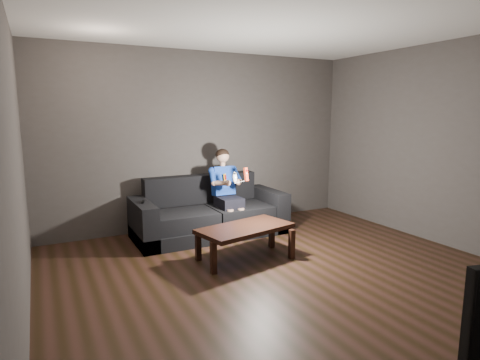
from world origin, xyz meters
TOP-DOWN VIEW (x-y plane):
  - floor at (0.00, 0.00)m, footprint 5.00×5.00m
  - back_wall at (0.00, 2.50)m, footprint 5.00×0.04m
  - left_wall at (-2.50, 0.00)m, footprint 0.04×5.00m
  - right_wall at (2.50, 0.00)m, footprint 0.04×5.00m
  - ceiling at (0.00, 0.00)m, footprint 5.00×5.00m
  - sofa at (-0.15, 1.94)m, footprint 2.18×0.94m
  - child at (0.10, 1.89)m, footprint 0.48×0.59m
  - wii_remote_red at (0.18, 1.44)m, footprint 0.06×0.08m
  - nunchuk_white at (0.02, 1.44)m, footprint 0.08×0.11m
  - wii_remote_black at (-1.14, 1.86)m, footprint 0.07×0.14m
  - coffee_table at (-0.16, 0.80)m, footprint 1.24×0.80m

SIDE VIEW (x-z plane):
  - floor at x=0.00m, z-range 0.00..0.00m
  - sofa at x=-0.15m, z-range -0.15..0.70m
  - coffee_table at x=-0.16m, z-range 0.15..0.57m
  - wii_remote_black at x=-1.14m, z-range 0.59..0.62m
  - child at x=0.10m, z-range 0.15..1.32m
  - nunchuk_white at x=0.02m, z-range 0.83..0.99m
  - wii_remote_red at x=0.18m, z-range 0.85..1.04m
  - back_wall at x=0.00m, z-range 0.00..2.70m
  - left_wall at x=-2.50m, z-range 0.00..2.70m
  - right_wall at x=2.50m, z-range 0.00..2.70m
  - ceiling at x=0.00m, z-range 2.69..2.71m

